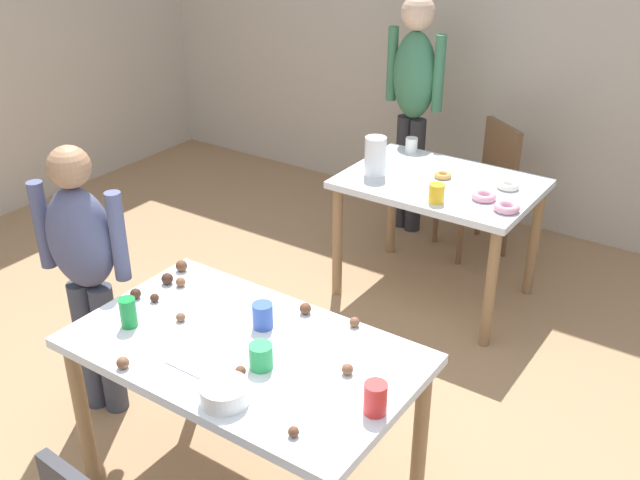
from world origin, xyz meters
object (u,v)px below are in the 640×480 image
at_px(dining_table_far, 439,197).
at_px(soda_can, 128,313).
at_px(person_girl_near, 85,264).
at_px(pitcher_far, 375,156).
at_px(chair_far_table, 485,180).
at_px(mixing_bowl, 225,393).
at_px(dining_table_near, 244,367).
at_px(person_adult_far, 413,94).

distance_m(dining_table_far, soda_can, 2.08).
distance_m(person_girl_near, pitcher_far, 1.78).
relative_size(chair_far_table, soda_can, 7.13).
bearing_deg(mixing_bowl, dining_table_near, 118.46).
relative_size(chair_far_table, person_adult_far, 0.53).
relative_size(dining_table_near, mixing_bowl, 7.81).
bearing_deg(mixing_bowl, dining_table_far, 96.74).
distance_m(dining_table_near, soda_can, 0.51).
xyz_separation_m(mixing_bowl, pitcher_far, (-0.62, 2.05, 0.08)).
distance_m(dining_table_far, person_adult_far, 0.99).
bearing_deg(person_adult_far, soda_can, -85.43).
relative_size(dining_table_far, soda_can, 8.93).
bearing_deg(dining_table_far, dining_table_near, -86.84).
xyz_separation_m(dining_table_near, chair_far_table, (-0.12, 2.63, -0.16)).
height_order(dining_table_far, chair_far_table, chair_far_table).
distance_m(person_girl_near, mixing_bowl, 1.14).
bearing_deg(dining_table_far, mixing_bowl, -83.26).
bearing_deg(person_girl_near, chair_far_table, 72.36).
distance_m(dining_table_far, person_girl_near, 2.04).
height_order(chair_far_table, pitcher_far, pitcher_far).
bearing_deg(person_girl_near, dining_table_far, 65.65).
xyz_separation_m(dining_table_near, dining_table_far, (-0.11, 1.90, -0.01)).
distance_m(dining_table_far, mixing_bowl, 2.20).
bearing_deg(dining_table_near, dining_table_far, 93.16).
distance_m(person_girl_near, soda_can, 0.52).
relative_size(chair_far_table, pitcher_far, 3.81).
relative_size(dining_table_near, soda_can, 10.88).
relative_size(person_adult_far, soda_can, 13.38).
distance_m(dining_table_near, dining_table_far, 1.90).
xyz_separation_m(person_girl_near, mixing_bowl, (1.10, -0.33, -0.01)).
bearing_deg(person_girl_near, mixing_bowl, -16.68).
bearing_deg(soda_can, dining_table_far, 80.15).
distance_m(dining_table_near, chair_far_table, 2.64).
distance_m(chair_far_table, pitcher_far, 1.01).
height_order(dining_table_near, person_adult_far, person_adult_far).
bearing_deg(mixing_bowl, chair_far_table, 95.35).
height_order(person_girl_near, soda_can, person_girl_near).
height_order(chair_far_table, person_adult_far, person_adult_far).
xyz_separation_m(person_girl_near, pitcher_far, (0.48, 1.72, 0.07)).
height_order(person_girl_near, mixing_bowl, person_girl_near).
relative_size(dining_table_near, person_adult_far, 0.81).
bearing_deg(person_girl_near, soda_can, -21.38).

